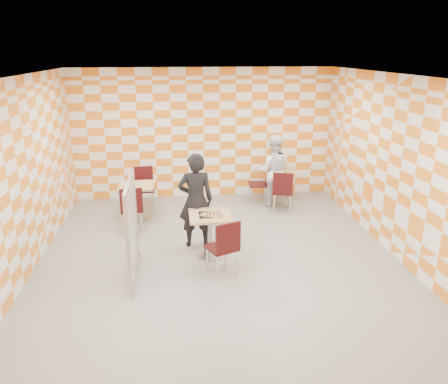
# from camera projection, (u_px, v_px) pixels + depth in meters

# --- Properties ---
(room_shell) EXTENTS (7.00, 7.00, 7.00)m
(room_shell) POSITION_uv_depth(u_px,v_px,m) (216.00, 166.00, 7.34)
(room_shell) COLOR gray
(room_shell) RESTS_ON ground
(main_table) EXTENTS (0.70, 0.70, 0.75)m
(main_table) POSITION_uv_depth(u_px,v_px,m) (210.00, 228.00, 7.35)
(main_table) COLOR #D8B374
(main_table) RESTS_ON ground
(second_table) EXTENTS (0.70, 0.70, 0.75)m
(second_table) POSITION_uv_depth(u_px,v_px,m) (280.00, 180.00, 10.08)
(second_table) COLOR #D8B374
(second_table) RESTS_ON ground
(empty_table) EXTENTS (0.70, 0.70, 0.75)m
(empty_table) POSITION_uv_depth(u_px,v_px,m) (137.00, 196.00, 8.94)
(empty_table) COLOR #D8B374
(empty_table) RESTS_ON ground
(chair_main_front) EXTENTS (0.56, 0.56, 0.92)m
(chair_main_front) POSITION_uv_depth(u_px,v_px,m) (225.00, 244.00, 6.65)
(chair_main_front) COLOR #330A0C
(chair_main_front) RESTS_ON ground
(chair_second_front) EXTENTS (0.53, 0.53, 0.92)m
(chair_second_front) POSITION_uv_depth(u_px,v_px,m) (283.00, 189.00, 9.30)
(chair_second_front) COLOR #330A0C
(chair_second_front) RESTS_ON ground
(chair_second_side) EXTENTS (0.47, 0.46, 0.92)m
(chair_second_side) POSITION_uv_depth(u_px,v_px,m) (262.00, 180.00, 9.90)
(chair_second_side) COLOR #330A0C
(chair_second_side) RESTS_ON ground
(chair_empty_near) EXTENTS (0.48, 0.48, 0.92)m
(chair_empty_near) POSITION_uv_depth(u_px,v_px,m) (131.00, 206.00, 8.27)
(chair_empty_near) COLOR #330A0C
(chair_empty_near) RESTS_ON ground
(chair_empty_far) EXTENTS (0.46, 0.47, 0.92)m
(chair_empty_far) POSITION_uv_depth(u_px,v_px,m) (144.00, 184.00, 9.61)
(chair_empty_far) COLOR #330A0C
(chair_empty_far) RESTS_ON ground
(partition) EXTENTS (0.08, 1.38, 1.55)m
(partition) POSITION_uv_depth(u_px,v_px,m) (132.00, 229.00, 6.60)
(partition) COLOR white
(partition) RESTS_ON ground
(man_dark) EXTENTS (0.63, 0.42, 1.70)m
(man_dark) POSITION_uv_depth(u_px,v_px,m) (196.00, 200.00, 7.65)
(man_dark) COLOR black
(man_dark) RESTS_ON ground
(man_white) EXTENTS (0.89, 0.76, 1.61)m
(man_white) POSITION_uv_depth(u_px,v_px,m) (273.00, 171.00, 9.71)
(man_white) COLOR white
(man_white) RESTS_ON ground
(pizza_on_foil) EXTENTS (0.40, 0.40, 0.04)m
(pizza_on_foil) POSITION_uv_depth(u_px,v_px,m) (210.00, 214.00, 7.25)
(pizza_on_foil) COLOR silver
(pizza_on_foil) RESTS_ON main_table
(sport_bottle) EXTENTS (0.06, 0.06, 0.20)m
(sport_bottle) POSITION_uv_depth(u_px,v_px,m) (275.00, 165.00, 10.07)
(sport_bottle) COLOR white
(sport_bottle) RESTS_ON second_table
(soda_bottle) EXTENTS (0.07, 0.07, 0.23)m
(soda_bottle) POSITION_uv_depth(u_px,v_px,m) (285.00, 164.00, 10.04)
(soda_bottle) COLOR black
(soda_bottle) RESTS_ON second_table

